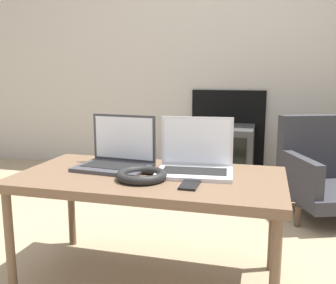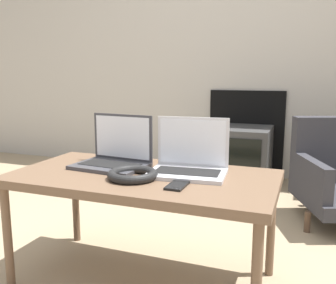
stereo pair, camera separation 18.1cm
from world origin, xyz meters
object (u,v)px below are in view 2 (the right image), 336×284
Objects in this scene: laptop_right at (189,161)px; phone at (178,185)px; tv at (240,155)px; laptop_left at (115,155)px; headphones at (133,174)px.

laptop_right reaches higher than phone.
laptop_right reaches higher than tv.
laptop_right is at bearing 95.08° from phone.
laptop_left is 1.65× the size of headphones.
headphones is (-0.18, -0.16, -0.03)m from laptop_right.
laptop_right is at bearing -88.18° from tv.
phone is at bearing -9.36° from headphones.
headphones is at bearing -94.43° from tv.
laptop_left and laptop_right have the same top height.
phone is (0.37, -0.20, -0.05)m from laptop_left.
tv is (-0.07, 1.76, -0.25)m from phone.
laptop_right is at bearing 41.78° from headphones.
headphones reaches higher than phone.
headphones is at bearing 170.64° from phone.
laptop_left reaches higher than tv.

